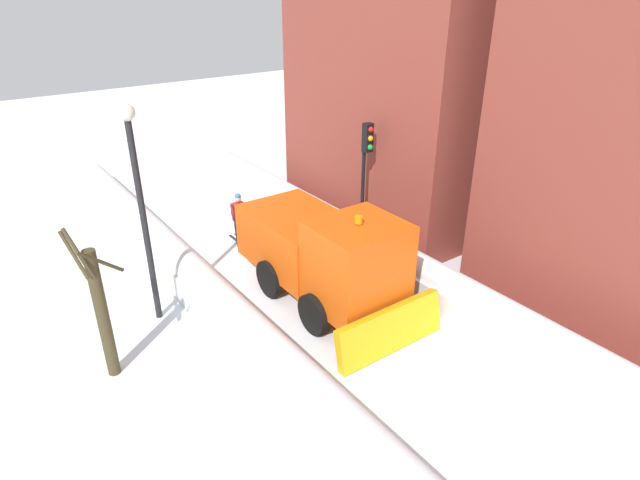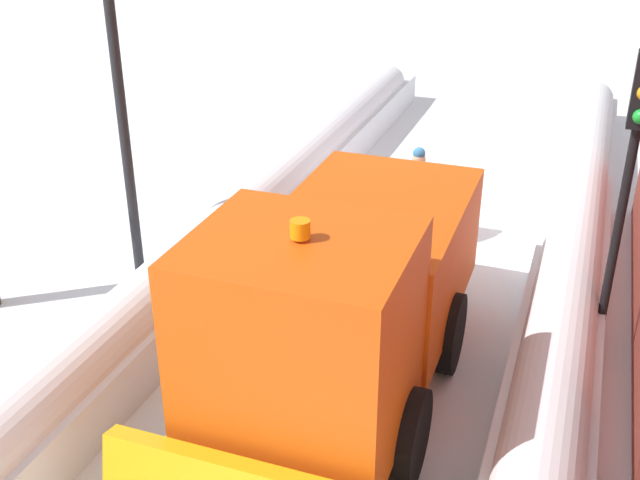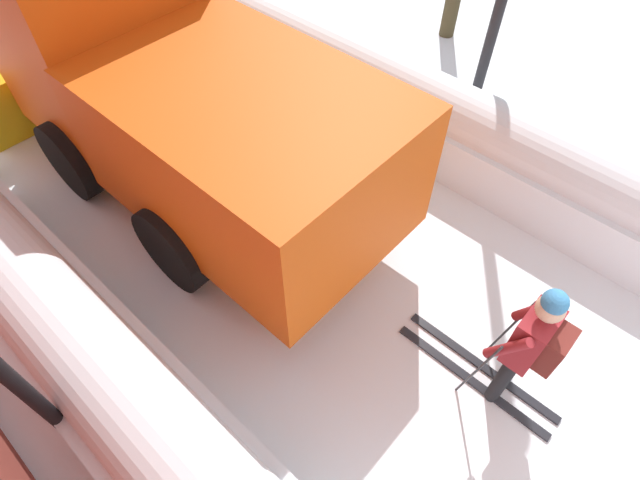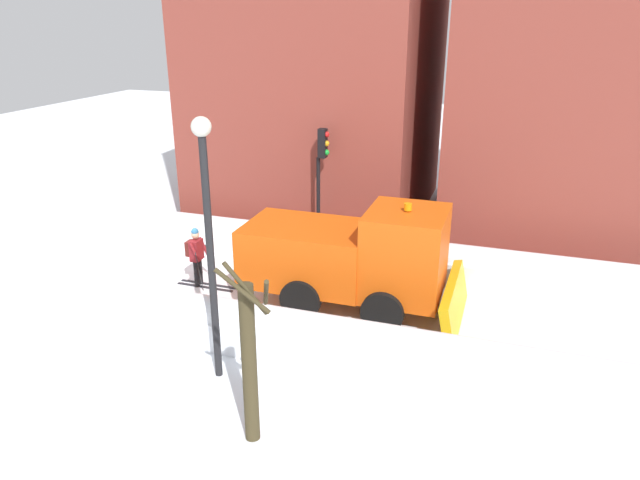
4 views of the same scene
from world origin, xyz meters
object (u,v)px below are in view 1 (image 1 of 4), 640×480
(plow_truck, at_px, (325,254))
(street_lamp, at_px, (139,193))
(bare_tree_near, at_px, (101,310))
(traffic_light_pole, at_px, (366,163))
(skier, at_px, (239,215))

(plow_truck, xyz_separation_m, street_lamp, (4.17, -1.95, 2.12))
(plow_truck, height_order, bare_tree_near, bare_tree_near)
(plow_truck, bearing_deg, street_lamp, -25.06)
(street_lamp, bearing_deg, traffic_light_pole, 179.85)
(plow_truck, relative_size, bare_tree_near, 1.58)
(plow_truck, relative_size, skier, 3.31)
(skier, bearing_deg, traffic_light_pole, 139.07)
(plow_truck, relative_size, street_lamp, 1.04)
(traffic_light_pole, distance_m, bare_tree_near, 9.11)
(street_lamp, bearing_deg, plow_truck, 154.94)
(plow_truck, xyz_separation_m, traffic_light_pole, (-3.03, -1.93, 1.53))
(traffic_light_pole, height_order, street_lamp, street_lamp)
(skier, distance_m, bare_tree_near, 7.21)
(traffic_light_pole, bearing_deg, street_lamp, -0.15)
(skier, xyz_separation_m, street_lamp, (3.99, 2.76, 2.60))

